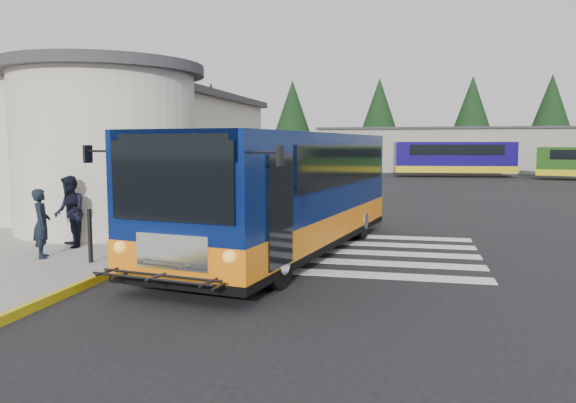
% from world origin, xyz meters
% --- Properties ---
extents(ground, '(140.00, 140.00, 0.00)m').
position_xyz_m(ground, '(0.00, 0.00, 0.00)').
color(ground, black).
rests_on(ground, ground).
extents(sidewalk, '(10.00, 34.00, 0.15)m').
position_xyz_m(sidewalk, '(-9.00, 4.00, 0.07)').
color(sidewalk, gray).
rests_on(sidewalk, ground).
extents(curb_strip, '(0.12, 34.00, 0.16)m').
position_xyz_m(curb_strip, '(-4.05, 4.00, 0.08)').
color(curb_strip, gold).
rests_on(curb_strip, ground).
extents(station_building, '(12.70, 18.70, 4.80)m').
position_xyz_m(station_building, '(-10.84, 6.91, 2.57)').
color(station_building, beige).
rests_on(station_building, ground).
extents(crosswalk, '(8.00, 5.35, 0.01)m').
position_xyz_m(crosswalk, '(-0.50, -0.80, 0.01)').
color(crosswalk, silver).
rests_on(crosswalk, ground).
extents(depot_building, '(26.40, 8.40, 4.20)m').
position_xyz_m(depot_building, '(6.00, 42.00, 2.11)').
color(depot_building, gray).
rests_on(depot_building, ground).
extents(tree_line, '(58.40, 4.40, 10.00)m').
position_xyz_m(tree_line, '(6.29, 50.00, 6.77)').
color(tree_line, black).
rests_on(tree_line, ground).
extents(transit_bus, '(4.78, 10.66, 2.93)m').
position_xyz_m(transit_bus, '(-1.19, -1.34, 1.40)').
color(transit_bus, '#06174F').
rests_on(transit_bus, ground).
extents(pedestrian_a, '(0.61, 0.67, 1.54)m').
position_xyz_m(pedestrian_a, '(-6.15, -3.72, 0.92)').
color(pedestrian_a, black).
rests_on(pedestrian_a, sidewalk).
extents(pedestrian_b, '(1.08, 1.08, 1.76)m').
position_xyz_m(pedestrian_b, '(-6.29, -2.46, 1.03)').
color(pedestrian_b, black).
rests_on(pedestrian_b, sidewalk).
extents(bollard, '(0.09, 0.09, 1.16)m').
position_xyz_m(bollard, '(-4.83, -3.94, 0.73)').
color(bollard, black).
rests_on(bollard, sidewalk).
extents(far_bus_a, '(9.64, 3.68, 2.43)m').
position_xyz_m(far_bus_a, '(5.04, 32.80, 1.58)').
color(far_bus_a, '#100756').
rests_on(far_bus_a, ground).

